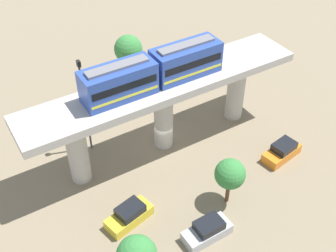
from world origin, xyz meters
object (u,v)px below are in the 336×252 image
Objects in this scene: parked_car_silver at (207,231)px; tree_far_corner at (230,174)px; train at (153,71)px; parked_car_orange at (282,151)px; tree_near_viaduct at (128,49)px; signal_post at (85,103)px; parked_car_yellow at (129,215)px.

tree_far_corner reaches higher than parked_car_silver.
train is 14.63m from parked_car_silver.
tree_near_viaduct is (-21.48, -5.96, 2.87)m from parked_car_orange.
tree_far_corner reaches higher than parked_car_orange.
signal_post reaches higher than parked_car_silver.
parked_car_yellow is 0.83× the size of tree_near_viaduct.
signal_post reaches higher than parked_car_orange.
train is 12.85m from parked_car_yellow.
parked_car_silver is 5.12m from tree_far_corner.
parked_car_yellow is 9.31m from tree_far_corner.
train is 2.81× the size of tree_far_corner.
parked_car_silver is 0.95× the size of parked_car_orange.
signal_post is at bearing -43.70° from tree_near_viaduct.
tree_near_viaduct is 0.52× the size of signal_post.
signal_post is (-10.30, 0.93, 4.99)m from parked_car_yellow.
parked_car_orange is (-3.88, 11.92, 0.00)m from parked_car_silver.
tree_near_viaduct reaches higher than tree_far_corner.
signal_post is (-11.21, -15.77, 4.99)m from parked_car_orange.
parked_car_yellow is (-4.79, -4.78, 0.00)m from parked_car_silver.
parked_car_orange is 0.82× the size of tree_near_viaduct.
signal_post is (-3.40, -5.64, -3.62)m from train.
tree_far_corner is at bearing 60.35° from parked_car_yellow.
train is at bearing -16.96° from tree_near_viaduct.
train reaches higher than parked_car_orange.
tree_far_corner is at bearing 30.55° from signal_post.
tree_near_viaduct is 14.35m from signal_post.
parked_car_orange is (7.81, 10.13, -8.61)m from train.
train is 15.42m from parked_car_orange.
signal_post is at bearing -121.09° from train.
tree_far_corner is at bearing 119.71° from parked_car_silver.
parked_car_yellow is at bearing -43.58° from train.
tree_near_viaduct is 1.12× the size of tree_far_corner.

